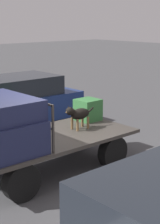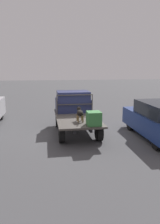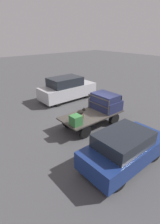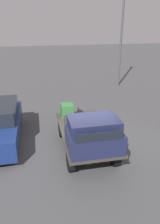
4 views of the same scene
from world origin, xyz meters
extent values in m
plane|color=#474749|center=(0.00, 0.00, 0.00)|extent=(80.00, 80.00, 0.00)
cylinder|color=black|center=(1.25, 0.80, 0.38)|extent=(0.75, 0.24, 0.75)
cylinder|color=black|center=(1.25, -0.80, 0.38)|extent=(0.75, 0.24, 0.75)
cylinder|color=black|center=(-1.25, 0.80, 0.38)|extent=(0.75, 0.24, 0.75)
cylinder|color=black|center=(-1.25, -0.80, 0.38)|extent=(0.75, 0.24, 0.75)
cube|color=black|center=(0.00, 0.34, 0.64)|extent=(3.71, 0.10, 0.18)
cube|color=black|center=(0.00, -0.34, 0.64)|extent=(3.71, 0.10, 0.18)
cube|color=#3D3833|center=(0.00, 0.00, 0.77)|extent=(4.03, 1.92, 0.08)
cube|color=#1E2347|center=(1.29, 0.00, 1.15)|extent=(1.36, 1.80, 0.66)
cube|color=#1E2347|center=(1.19, 0.00, 1.68)|extent=(1.15, 1.66, 0.41)
cube|color=black|center=(1.96, 0.00, 1.62)|extent=(0.02, 1.48, 0.30)
cube|color=#3D3833|center=(0.54, 0.88, 1.30)|extent=(0.04, 0.04, 0.98)
cube|color=#3D3833|center=(0.54, -0.88, 1.30)|extent=(0.04, 0.04, 0.98)
cube|color=#3D3833|center=(0.54, 0.00, 1.77)|extent=(0.04, 1.76, 0.04)
cube|color=#3D3833|center=(0.54, 0.00, 1.30)|extent=(0.04, 1.76, 0.04)
cylinder|color=brown|center=(-0.79, 0.08, 0.96)|extent=(0.06, 0.06, 0.28)
cylinder|color=brown|center=(-0.79, -0.12, 0.96)|extent=(0.06, 0.06, 0.28)
cylinder|color=brown|center=(-1.13, 0.08, 0.96)|extent=(0.06, 0.06, 0.28)
cylinder|color=brown|center=(-1.13, -0.12, 0.96)|extent=(0.06, 0.06, 0.28)
ellipsoid|color=black|center=(-0.96, -0.02, 1.18)|extent=(0.54, 0.27, 0.27)
sphere|color=brown|center=(-0.81, -0.02, 1.14)|extent=(0.12, 0.12, 0.12)
cylinder|color=black|center=(-0.73, -0.02, 1.26)|extent=(0.19, 0.15, 0.18)
sphere|color=black|center=(-0.64, -0.02, 1.30)|extent=(0.19, 0.19, 0.19)
cone|color=brown|center=(-0.56, -0.02, 1.29)|extent=(0.10, 0.10, 0.10)
cone|color=black|center=(-0.65, 0.03, 1.38)|extent=(0.06, 0.08, 0.10)
cone|color=black|center=(-0.65, -0.07, 1.38)|extent=(0.06, 0.08, 0.10)
cylinder|color=black|center=(-1.28, -0.02, 1.21)|extent=(0.23, 0.04, 0.16)
cube|color=#337038|center=(-1.64, -0.48, 1.09)|extent=(0.55, 0.55, 0.55)
cylinder|color=black|center=(0.03, -2.74, 0.30)|extent=(0.60, 0.20, 0.60)
cylinder|color=black|center=(0.03, -4.36, 0.30)|extent=(0.60, 0.20, 0.60)
cylinder|color=black|center=(-2.62, -2.74, 0.30)|extent=(0.60, 0.20, 0.60)
cube|color=navy|center=(-1.29, -3.55, 0.66)|extent=(4.26, 1.89, 0.80)
cylinder|color=black|center=(3.34, 4.11, 0.30)|extent=(0.60, 0.20, 0.60)
camera|label=1|loc=(4.77, 6.44, 3.39)|focal=60.00mm
camera|label=2|loc=(-10.00, 1.42, 3.17)|focal=35.00mm
camera|label=3|loc=(-6.90, -7.17, 5.42)|focal=28.00mm
camera|label=4|loc=(7.48, -1.76, 4.86)|focal=35.00mm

